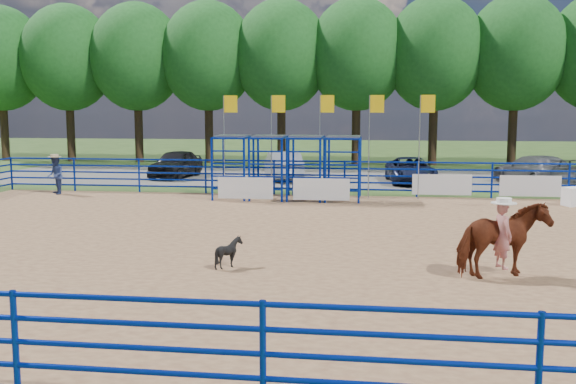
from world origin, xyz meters
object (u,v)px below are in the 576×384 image
object	(u,v)px
calf	(229,252)
car_a	(176,164)
spectator_cowboy	(55,174)
car_b	(283,165)
car_c	(411,170)
horse_and_rider	(502,236)
car_d	(534,170)

from	to	relation	value
calf	car_a	xyz separation A→B (m)	(-7.25, 19.03, 0.38)
spectator_cowboy	car_b	bearing A→B (deg)	39.63
calf	spectator_cowboy	xyz separation A→B (m)	(-10.21, 11.57, 0.50)
calf	car_c	world-z (taller)	car_c
horse_and_rider	car_c	size ratio (longest dim) A/B	0.54
calf	car_c	xyz separation A→B (m)	(5.07, 17.98, 0.27)
calf	car_d	world-z (taller)	car_d
car_a	car_c	world-z (taller)	car_a
car_d	horse_and_rider	bearing A→B (deg)	54.41
spectator_cowboy	horse_and_rider	bearing A→B (deg)	-35.73
horse_and_rider	car_b	bearing A→B (deg)	111.45
car_c	car_d	distance (m)	5.83
calf	car_d	bearing A→B (deg)	-42.53
car_b	calf	bearing A→B (deg)	78.36
horse_and_rider	car_b	world-z (taller)	horse_and_rider
car_a	car_d	size ratio (longest dim) A/B	0.87
horse_and_rider	calf	xyz separation A→B (m)	(-6.02, 0.11, -0.55)
horse_and_rider	car_d	bearing A→B (deg)	74.79
car_b	horse_and_rider	bearing A→B (deg)	95.47
horse_and_rider	car_a	world-z (taller)	horse_and_rider
car_d	calf	bearing A→B (deg)	38.20
horse_and_rider	spectator_cowboy	world-z (taller)	horse_and_rider
calf	car_a	size ratio (longest dim) A/B	0.16
calf	car_d	size ratio (longest dim) A/B	0.14
horse_and_rider	car_b	xyz separation A→B (m)	(-7.45, 18.95, -0.19)
car_c	horse_and_rider	bearing A→B (deg)	-92.20
spectator_cowboy	car_c	world-z (taller)	spectator_cowboy
calf	car_a	bearing A→B (deg)	9.75
spectator_cowboy	car_b	distance (m)	11.41
horse_and_rider	car_a	size ratio (longest dim) A/B	0.56
car_a	horse_and_rider	bearing A→B (deg)	-49.86
horse_and_rider	calf	size ratio (longest dim) A/B	3.47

